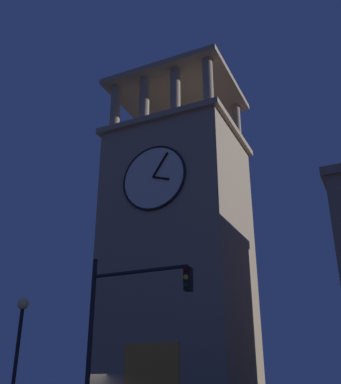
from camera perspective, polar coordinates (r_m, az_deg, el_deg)
clocktower at (r=30.08m, az=1.02°, el=-8.04°), size 8.89×7.86×25.55m
traffic_signal_near at (r=15.63m, az=-6.14°, el=-15.22°), size 3.76×0.41×5.98m
street_lamp at (r=18.94m, az=-18.32°, el=-16.86°), size 0.44×0.44×4.99m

